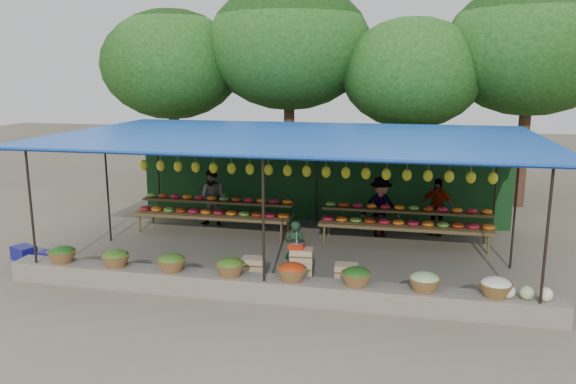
% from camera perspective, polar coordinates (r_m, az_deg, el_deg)
% --- Properties ---
extents(ground, '(60.00, 60.00, 0.00)m').
position_cam_1_polar(ground, '(13.36, 0.75, -6.26)').
color(ground, '#685D4D').
rests_on(ground, ground).
extents(stone_curb, '(10.60, 0.55, 0.40)m').
position_cam_1_polar(stone_curb, '(10.78, -2.24, -9.73)').
color(stone_curb, '#6D6257').
rests_on(stone_curb, ground).
extents(stall_canopy, '(10.80, 6.60, 2.82)m').
position_cam_1_polar(stall_canopy, '(12.85, 0.85, 5.23)').
color(stall_canopy, black).
rests_on(stall_canopy, ground).
extents(produce_baskets, '(8.98, 0.58, 0.34)m').
position_cam_1_polar(produce_baskets, '(10.67, -2.78, -7.87)').
color(produce_baskets, brown).
rests_on(produce_baskets, stone_curb).
extents(netting_backdrop, '(10.60, 0.06, 2.50)m').
position_cam_1_polar(netting_backdrop, '(16.06, 3.03, 1.44)').
color(netting_backdrop, '#17401E').
rests_on(netting_backdrop, ground).
extents(tree_row, '(16.51, 5.50, 7.12)m').
position_cam_1_polar(tree_row, '(18.64, 6.24, 13.52)').
color(tree_row, '#321A12').
rests_on(tree_row, ground).
extents(fruit_table_left, '(4.21, 0.95, 0.93)m').
position_cam_1_polar(fruit_table_left, '(15.10, -7.50, -1.82)').
color(fruit_table_left, '#503D20').
rests_on(fruit_table_left, ground).
extents(fruit_table_right, '(4.21, 0.95, 0.93)m').
position_cam_1_polar(fruit_table_right, '(14.24, 11.82, -2.83)').
color(fruit_table_right, '#503D20').
rests_on(fruit_table_right, ground).
extents(crate_counter, '(2.38, 0.38, 0.77)m').
position_cam_1_polar(crate_counter, '(11.35, 1.21, -7.98)').
color(crate_counter, tan).
rests_on(crate_counter, ground).
extents(weighing_scale, '(0.33, 0.33, 0.35)m').
position_cam_1_polar(weighing_scale, '(11.18, 0.89, -5.35)').
color(weighing_scale, red).
rests_on(weighing_scale, crate_counter).
extents(vendor_seated, '(0.49, 0.38, 1.20)m').
position_cam_1_polar(vendor_seated, '(11.76, 0.72, -5.76)').
color(vendor_seated, '#17341B').
rests_on(vendor_seated, ground).
extents(customer_left, '(0.78, 0.61, 1.59)m').
position_cam_1_polar(customer_left, '(15.69, -7.57, -0.60)').
color(customer_left, slate).
rests_on(customer_left, ground).
extents(customer_mid, '(1.15, 0.88, 1.57)m').
position_cam_1_polar(customer_mid, '(14.74, 9.38, -1.51)').
color(customer_mid, slate).
rests_on(customer_mid, ground).
extents(customer_right, '(0.95, 0.58, 1.52)m').
position_cam_1_polar(customer_right, '(15.20, 14.86, -1.45)').
color(customer_right, slate).
rests_on(customer_right, ground).
extents(blue_crate_front, '(0.48, 0.37, 0.27)m').
position_cam_1_polar(blue_crate_front, '(13.77, -23.04, -6.10)').
color(blue_crate_front, navy).
rests_on(blue_crate_front, ground).
extents(blue_crate_back, '(0.63, 0.54, 0.31)m').
position_cam_1_polar(blue_crate_back, '(14.25, -25.24, -5.61)').
color(blue_crate_back, navy).
rests_on(blue_crate_back, ground).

